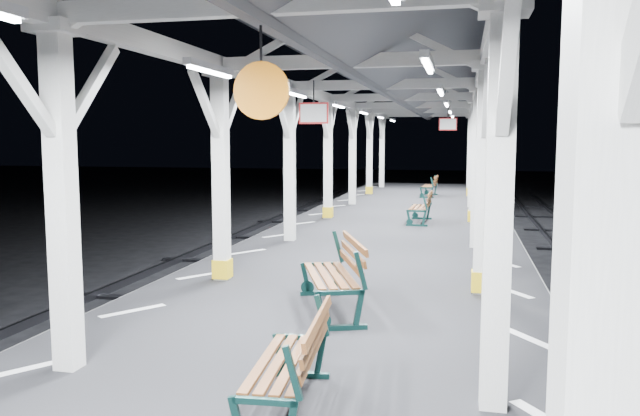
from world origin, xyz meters
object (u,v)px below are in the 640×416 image
(bench_extra, at_px, (431,185))
(bench_far, at_px, (423,206))
(bench_near, at_px, (296,360))
(bench_mid, at_px, (338,273))

(bench_extra, bearing_deg, bench_far, -85.27)
(bench_near, height_order, bench_far, bench_far)
(bench_mid, height_order, bench_extra, bench_mid)
(bench_near, bearing_deg, bench_extra, 85.06)
(bench_mid, xyz_separation_m, bench_far, (0.53, 9.03, -0.06))
(bench_extra, bearing_deg, bench_near, -86.81)
(bench_near, height_order, bench_mid, bench_mid)
(bench_near, distance_m, bench_far, 12.09)
(bench_near, xyz_separation_m, bench_far, (0.28, 12.08, 0.01))
(bench_far, bearing_deg, bench_extra, 92.50)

